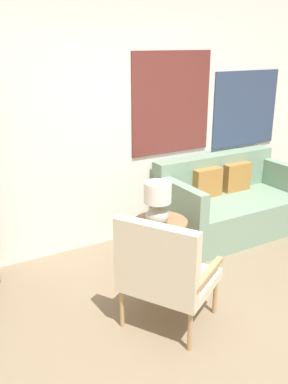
% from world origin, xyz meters
% --- Properties ---
extents(ground_plane, '(14.00, 14.00, 0.00)m').
position_xyz_m(ground_plane, '(0.00, 0.00, 0.00)').
color(ground_plane, '#847056').
extents(wall_back, '(6.40, 0.08, 2.70)m').
position_xyz_m(wall_back, '(0.05, 2.03, 1.35)').
color(wall_back, white).
rests_on(wall_back, ground_plane).
extents(armchair, '(0.86, 0.88, 0.94)m').
position_xyz_m(armchair, '(-0.28, 0.36, 0.52)').
color(armchair, tan).
rests_on(armchair, ground_plane).
extents(couch, '(1.67, 0.91, 0.87)m').
position_xyz_m(couch, '(1.42, 1.56, 0.33)').
color(couch, gray).
rests_on(couch, ground_plane).
extents(side_table, '(0.53, 0.53, 0.50)m').
position_xyz_m(side_table, '(0.23, 1.21, 0.45)').
color(side_table, '#99704C').
rests_on(side_table, ground_plane).
extents(table_lamp, '(0.26, 0.26, 0.42)m').
position_xyz_m(table_lamp, '(0.16, 1.16, 0.73)').
color(table_lamp, '#A59E93').
rests_on(table_lamp, side_table).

